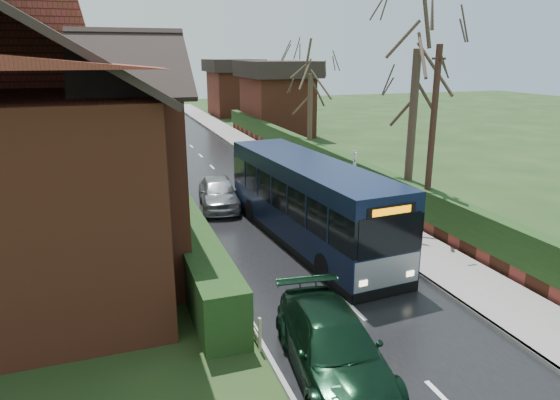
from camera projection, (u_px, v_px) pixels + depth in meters
name	position (u px, v px, depth m)	size (l,w,h in m)	color
ground	(327.00, 282.00, 16.03)	(140.00, 140.00, 0.00)	#31481F
road	(245.00, 200.00, 25.09)	(6.00, 100.00, 0.02)	black
pavement	(322.00, 191.00, 26.41)	(2.50, 100.00, 0.14)	slate
kerb_right	(301.00, 193.00, 26.04)	(0.12, 100.00, 0.14)	gray
kerb_left	(184.00, 205.00, 24.12)	(0.12, 100.00, 0.10)	gray
front_hedge	(180.00, 224.00, 19.11)	(1.20, 16.00, 1.60)	black
picket_fence	(200.00, 230.00, 19.44)	(0.10, 16.00, 0.90)	tan
right_wall_hedge	(349.00, 172.00, 26.64)	(0.60, 50.00, 1.80)	brown
brick_house	(27.00, 139.00, 16.38)	(9.30, 14.60, 10.30)	brown
bus	(308.00, 203.00, 19.07)	(3.22, 10.66, 3.19)	#0E1833
car_silver	(218.00, 192.00, 23.66)	(1.75, 4.34, 1.48)	#AEADB2
car_green	(333.00, 346.00, 11.27)	(1.96, 4.81, 1.40)	black
car_distant	(161.00, 121.00, 50.03)	(1.24, 3.55, 1.17)	black
bus_stop_sign	(354.00, 173.00, 22.18)	(0.18, 0.45, 2.97)	slate
telegraph_pole	(432.00, 141.00, 19.59)	(0.25, 0.95, 7.41)	black
tree_right_near	(419.00, 36.00, 20.08)	(4.81, 4.81, 10.38)	#3B2D22
tree_right_far	(311.00, 67.00, 30.70)	(4.37, 4.37, 8.44)	#3D3124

